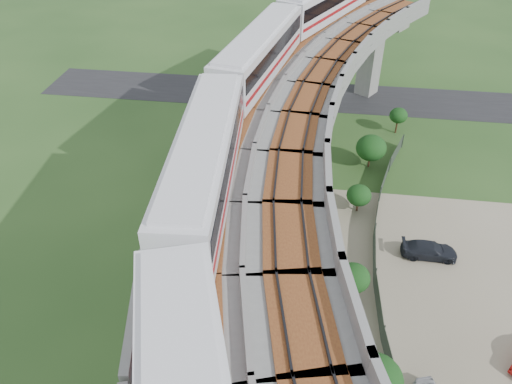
{
  "coord_description": "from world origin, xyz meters",
  "views": [
    {
      "loc": [
        3.57,
        -25.63,
        26.26
      ],
      "look_at": [
        0.07,
        -0.39,
        7.5
      ],
      "focal_mm": 35.0,
      "sensor_mm": 36.0,
      "label": 1
    }
  ],
  "objects": [
    {
      "name": "ground",
      "position": [
        0.0,
        0.0,
        0.0
      ],
      "size": [
        160.0,
        160.0,
        0.0
      ],
      "primitive_type": "plane",
      "color": "#25461C",
      "rests_on": "ground"
    },
    {
      "name": "fence",
      "position": [
        9.75,
        0.0,
        0.75
      ],
      "size": [
        3.87,
        38.73,
        1.5
      ],
      "color": "#2D382D",
      "rests_on": "ground"
    },
    {
      "name": "car_dark",
      "position": [
        12.66,
        3.34,
        0.64
      ],
      "size": [
        4.13,
        1.68,
        1.2
      ],
      "primitive_type": "imported",
      "rotation": [
        0.0,
        0.0,
        1.57
      ],
      "color": "black",
      "rests_on": "dirt_lot"
    },
    {
      "name": "tree_1",
      "position": [
        8.74,
        15.24,
        2.08
      ],
      "size": [
        2.82,
        2.82,
        3.28
      ],
      "color": "#382314",
      "rests_on": "ground"
    },
    {
      "name": "viaduct",
      "position": [
        3.84,
        0.0,
        9.05
      ],
      "size": [
        19.58,
        73.98,
        11.4
      ],
      "color": "#99968E",
      "rests_on": "ground"
    },
    {
      "name": "tree_2",
      "position": [
        7.47,
        8.21,
        1.64
      ],
      "size": [
        2.05,
        2.05,
        2.52
      ],
      "color": "#382314",
      "rests_on": "ground"
    },
    {
      "name": "tree_3",
      "position": [
        6.78,
        -1.79,
        2.13
      ],
      "size": [
        2.23,
        2.23,
        3.09
      ],
      "color": "#382314",
      "rests_on": "ground"
    },
    {
      "name": "metro_train",
      "position": [
        0.39,
        2.34,
        12.31
      ],
      "size": [
        11.71,
        61.29,
        3.64
      ],
      "color": "silver",
      "rests_on": "ground"
    },
    {
      "name": "dirt_lot",
      "position": [
        14.0,
        -2.0,
        0.02
      ],
      "size": [
        18.0,
        26.0,
        0.04
      ],
      "primitive_type": "cube",
      "color": "gray",
      "rests_on": "ground"
    },
    {
      "name": "tree_4",
      "position": [
        7.74,
        -9.47,
        2.46
      ],
      "size": [
        3.02,
        3.02,
        3.75
      ],
      "color": "#382314",
      "rests_on": "ground"
    },
    {
      "name": "asphalt_road",
      "position": [
        0.0,
        30.0,
        0.01
      ],
      "size": [
        60.0,
        8.0,
        0.03
      ],
      "primitive_type": "cube",
      "color": "#232326",
      "rests_on": "ground"
    },
    {
      "name": "tree_0",
      "position": [
        11.86,
        22.26,
        2.03
      ],
      "size": [
        1.86,
        1.86,
        2.83
      ],
      "color": "#382314",
      "rests_on": "ground"
    }
  ]
}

